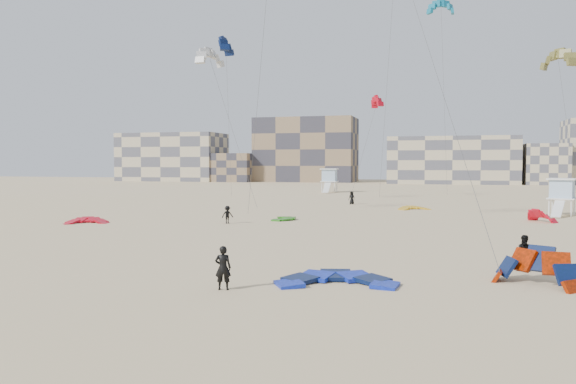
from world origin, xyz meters
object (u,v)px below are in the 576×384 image
(kitesurfer_main, at_px, (223,268))
(lifeguard_tower_near, at_px, (562,197))
(kite_ground_blue, at_px, (336,284))
(kite_ground_orange, at_px, (536,285))

(kitesurfer_main, relative_size, lifeguard_tower_near, 0.34)
(kite_ground_blue, xyz_separation_m, kite_ground_orange, (8.50, 2.07, 0.00))
(kite_ground_blue, height_order, lifeguard_tower_near, lifeguard_tower_near)
(kitesurfer_main, bearing_deg, kite_ground_orange, -175.36)
(kite_ground_blue, height_order, kite_ground_orange, kite_ground_orange)
(kite_ground_orange, height_order, lifeguard_tower_near, lifeguard_tower_near)
(kitesurfer_main, distance_m, lifeguard_tower_near, 45.65)
(lifeguard_tower_near, bearing_deg, kitesurfer_main, -98.51)
(kite_ground_blue, xyz_separation_m, kitesurfer_main, (-4.41, -2.46, 0.94))
(kite_ground_blue, relative_size, kite_ground_orange, 1.28)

